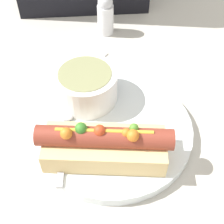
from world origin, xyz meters
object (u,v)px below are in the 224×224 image
(spoon, at_px, (66,123))
(salt_shaker, at_px, (105,15))
(hot_dog, at_px, (105,145))
(soup_bowl, at_px, (86,85))

(spoon, distance_m, salt_shaker, 0.27)
(spoon, xyz_separation_m, salt_shaker, (0.08, 0.26, 0.02))
(spoon, bearing_deg, salt_shaker, -11.94)
(salt_shaker, bearing_deg, spoon, -106.32)
(hot_dog, bearing_deg, spoon, 139.49)
(spoon, height_order, salt_shaker, salt_shaker)
(soup_bowl, bearing_deg, spoon, -119.43)
(soup_bowl, relative_size, salt_shaker, 1.20)
(hot_dog, height_order, spoon, hot_dog)
(soup_bowl, xyz_separation_m, salt_shaker, (0.05, 0.21, -0.00))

